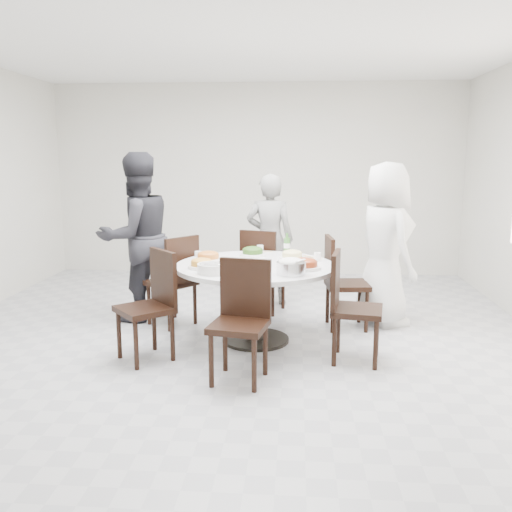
# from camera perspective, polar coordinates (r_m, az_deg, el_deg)

# --- Properties ---
(floor) EXTENTS (6.00, 6.00, 0.01)m
(floor) POSITION_cam_1_polar(r_m,az_deg,el_deg) (5.39, -2.31, -8.48)
(floor) COLOR #B7B7BC
(floor) RESTS_ON ground
(ceiling) EXTENTS (6.00, 6.00, 0.01)m
(ceiling) POSITION_cam_1_polar(r_m,az_deg,el_deg) (5.20, -2.56, 22.13)
(ceiling) COLOR white
(ceiling) RESTS_ON ground
(wall_back) EXTENTS (6.00, 0.01, 2.80)m
(wall_back) POSITION_cam_1_polar(r_m,az_deg,el_deg) (8.09, 0.07, 8.00)
(wall_back) COLOR silver
(wall_back) RESTS_ON ground
(wall_front) EXTENTS (6.00, 0.01, 2.80)m
(wall_front) POSITION_cam_1_polar(r_m,az_deg,el_deg) (2.17, -11.68, 1.03)
(wall_front) COLOR silver
(wall_front) RESTS_ON ground
(dining_table) EXTENTS (1.50, 1.50, 0.75)m
(dining_table) POSITION_cam_1_polar(r_m,az_deg,el_deg) (5.16, -0.04, -4.97)
(dining_table) COLOR white
(dining_table) RESTS_ON floor
(chair_ne) EXTENTS (0.46, 0.46, 0.95)m
(chair_ne) POSITION_cam_1_polar(r_m,az_deg,el_deg) (5.62, 9.58, -2.78)
(chair_ne) COLOR black
(chair_ne) RESTS_ON floor
(chair_n) EXTENTS (0.53, 0.53, 0.95)m
(chair_n) POSITION_cam_1_polar(r_m,az_deg,el_deg) (6.14, 0.86, -1.50)
(chair_n) COLOR black
(chair_n) RESTS_ON floor
(chair_nw) EXTENTS (0.59, 0.59, 0.95)m
(chair_nw) POSITION_cam_1_polar(r_m,az_deg,el_deg) (5.71, -8.91, -2.53)
(chair_nw) COLOR black
(chair_nw) RESTS_ON floor
(chair_sw) EXTENTS (0.59, 0.59, 0.95)m
(chair_sw) POSITION_cam_1_polar(r_m,az_deg,el_deg) (4.77, -11.66, -5.25)
(chair_sw) COLOR black
(chair_sw) RESTS_ON floor
(chair_s) EXTENTS (0.49, 0.49, 0.95)m
(chair_s) POSITION_cam_1_polar(r_m,az_deg,el_deg) (4.23, -1.82, -7.06)
(chair_s) COLOR black
(chair_s) RESTS_ON floor
(chair_se) EXTENTS (0.48, 0.48, 0.95)m
(chair_se) POSITION_cam_1_polar(r_m,az_deg,el_deg) (4.72, 10.60, -5.38)
(chair_se) COLOR black
(chair_se) RESTS_ON floor
(diner_right) EXTENTS (0.81, 0.97, 1.69)m
(diner_right) POSITION_cam_1_polar(r_m,az_deg,el_deg) (5.77, 13.43, 1.20)
(diner_right) COLOR silver
(diner_right) RESTS_ON floor
(diner_middle) EXTENTS (0.60, 0.43, 1.55)m
(diner_middle) POSITION_cam_1_polar(r_m,az_deg,el_deg) (6.43, 1.46, 1.76)
(diner_middle) COLOR black
(diner_middle) RESTS_ON floor
(diner_left) EXTENTS (1.10, 1.09, 1.79)m
(diner_left) POSITION_cam_1_polar(r_m,az_deg,el_deg) (5.91, -12.44, 1.93)
(diner_left) COLOR black
(diner_left) RESTS_ON floor
(dish_greens) EXTENTS (0.27, 0.27, 0.07)m
(dish_greens) POSITION_cam_1_polar(r_m,az_deg,el_deg) (5.50, -0.35, 0.37)
(dish_greens) COLOR white
(dish_greens) RESTS_ON dining_table
(dish_pale) EXTENTS (0.25, 0.25, 0.07)m
(dish_pale) POSITION_cam_1_polar(r_m,az_deg,el_deg) (5.32, 3.82, 0.01)
(dish_pale) COLOR white
(dish_pale) RESTS_ON dining_table
(dish_orange) EXTENTS (0.27, 0.27, 0.07)m
(dish_orange) POSITION_cam_1_polar(r_m,az_deg,el_deg) (5.26, -5.05, -0.12)
(dish_orange) COLOR white
(dish_orange) RESTS_ON dining_table
(dish_redbrown) EXTENTS (0.30, 0.30, 0.08)m
(dish_redbrown) POSITION_cam_1_polar(r_m,az_deg,el_deg) (4.88, 5.10, -0.91)
(dish_redbrown) COLOR white
(dish_redbrown) RESTS_ON dining_table
(dish_tofu) EXTENTS (0.25, 0.25, 0.06)m
(dish_tofu) POSITION_cam_1_polar(r_m,az_deg,el_deg) (4.91, -5.76, -0.92)
(dish_tofu) COLOR white
(dish_tofu) RESTS_ON dining_table
(rice_bowl) EXTENTS (0.25, 0.25, 0.11)m
(rice_bowl) POSITION_cam_1_polar(r_m,az_deg,el_deg) (4.64, 3.71, -1.29)
(rice_bowl) COLOR silver
(rice_bowl) RESTS_ON dining_table
(soup_bowl) EXTENTS (0.27, 0.27, 0.08)m
(soup_bowl) POSITION_cam_1_polar(r_m,az_deg,el_deg) (4.70, -4.53, -1.31)
(soup_bowl) COLOR white
(soup_bowl) RESTS_ON dining_table
(beverage_bottle) EXTENTS (0.06, 0.06, 0.23)m
(beverage_bottle) POSITION_cam_1_polar(r_m,az_deg,el_deg) (5.54, 3.28, 1.26)
(beverage_bottle) COLOR #39762F
(beverage_bottle) RESTS_ON dining_table
(tea_cups) EXTENTS (0.07, 0.07, 0.08)m
(tea_cups) POSITION_cam_1_polar(r_m,az_deg,el_deg) (5.65, 0.46, 0.71)
(tea_cups) COLOR white
(tea_cups) RESTS_ON dining_table
(chopsticks) EXTENTS (0.24, 0.04, 0.01)m
(chopsticks) POSITION_cam_1_polar(r_m,az_deg,el_deg) (5.72, 0.75, 0.48)
(chopsticks) COLOR tan
(chopsticks) RESTS_ON dining_table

